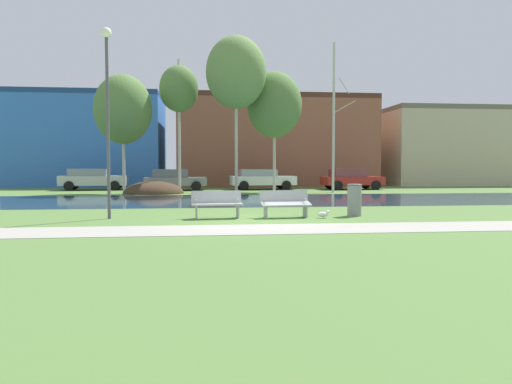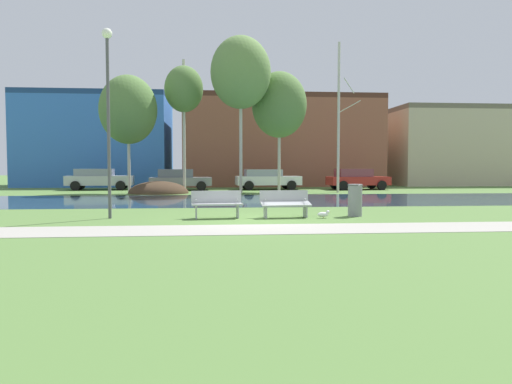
{
  "view_description": "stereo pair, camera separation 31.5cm",
  "coord_description": "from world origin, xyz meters",
  "px_view_note": "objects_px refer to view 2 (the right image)",
  "views": [
    {
      "loc": [
        -1.55,
        -14.69,
        1.68
      ],
      "look_at": [
        0.16,
        0.77,
        0.82
      ],
      "focal_mm": 33.87,
      "sensor_mm": 36.0,
      "label": 1
    },
    {
      "loc": [
        -1.23,
        -14.73,
        1.68
      ],
      "look_at": [
        0.16,
        0.77,
        0.82
      ],
      "focal_mm": 33.87,
      "sensor_mm": 36.0,
      "label": 2
    }
  ],
  "objects_px": {
    "bench_right": "(285,203)",
    "trash_bin": "(355,200)",
    "parked_hatch_third_white": "(267,179)",
    "bench_left": "(217,203)",
    "seagull": "(324,214)",
    "streetlamp": "(108,94)",
    "parked_van_nearest_silver": "(99,179)",
    "parked_sedan_second_grey": "(179,179)",
    "parked_wagon_fourth_red": "(357,179)"
  },
  "relations": [
    {
      "from": "parked_sedan_second_grey",
      "to": "parked_wagon_fourth_red",
      "type": "height_order",
      "value": "parked_wagon_fourth_red"
    },
    {
      "from": "seagull",
      "to": "streetlamp",
      "type": "relative_size",
      "value": 0.07
    },
    {
      "from": "seagull",
      "to": "parked_van_nearest_silver",
      "type": "height_order",
      "value": "parked_van_nearest_silver"
    },
    {
      "from": "parked_hatch_third_white",
      "to": "seagull",
      "type": "bearing_deg",
      "value": -90.78
    },
    {
      "from": "parked_wagon_fourth_red",
      "to": "parked_sedan_second_grey",
      "type": "bearing_deg",
      "value": 179.73
    },
    {
      "from": "trash_bin",
      "to": "parked_sedan_second_grey",
      "type": "distance_m",
      "value": 18.62
    },
    {
      "from": "parked_sedan_second_grey",
      "to": "parked_van_nearest_silver",
      "type": "bearing_deg",
      "value": 169.24
    },
    {
      "from": "bench_left",
      "to": "parked_sedan_second_grey",
      "type": "relative_size",
      "value": 0.39
    },
    {
      "from": "seagull",
      "to": "bench_right",
      "type": "bearing_deg",
      "value": 164.42
    },
    {
      "from": "trash_bin",
      "to": "parked_hatch_third_white",
      "type": "relative_size",
      "value": 0.23
    },
    {
      "from": "bench_left",
      "to": "streetlamp",
      "type": "bearing_deg",
      "value": 175.76
    },
    {
      "from": "trash_bin",
      "to": "streetlamp",
      "type": "height_order",
      "value": "streetlamp"
    },
    {
      "from": "trash_bin",
      "to": "parked_hatch_third_white",
      "type": "height_order",
      "value": "parked_hatch_third_white"
    },
    {
      "from": "bench_right",
      "to": "parked_van_nearest_silver",
      "type": "distance_m",
      "value": 21.11
    },
    {
      "from": "parked_sedan_second_grey",
      "to": "parked_hatch_third_white",
      "type": "xyz_separation_m",
      "value": [
        6.0,
        0.56,
        -0.0
      ]
    },
    {
      "from": "bench_left",
      "to": "trash_bin",
      "type": "height_order",
      "value": "trash_bin"
    },
    {
      "from": "seagull",
      "to": "parked_sedan_second_grey",
      "type": "height_order",
      "value": "parked_sedan_second_grey"
    },
    {
      "from": "bench_right",
      "to": "parked_wagon_fourth_red",
      "type": "xyz_separation_m",
      "value": [
        7.65,
        17.43,
        0.29
      ]
    },
    {
      "from": "parked_van_nearest_silver",
      "to": "parked_sedan_second_grey",
      "type": "distance_m",
      "value": 5.63
    },
    {
      "from": "bench_right",
      "to": "seagull",
      "type": "relative_size",
      "value": 3.81
    },
    {
      "from": "bench_left",
      "to": "bench_right",
      "type": "height_order",
      "value": "same"
    },
    {
      "from": "trash_bin",
      "to": "parked_van_nearest_silver",
      "type": "relative_size",
      "value": 0.24
    },
    {
      "from": "bench_left",
      "to": "parked_sedan_second_grey",
      "type": "xyz_separation_m",
      "value": [
        -2.38,
        17.49,
        0.28
      ]
    },
    {
      "from": "streetlamp",
      "to": "seagull",
      "type": "bearing_deg",
      "value": -4.91
    },
    {
      "from": "parked_hatch_third_white",
      "to": "parked_wagon_fourth_red",
      "type": "xyz_separation_m",
      "value": [
        6.22,
        -0.62,
        0.01
      ]
    },
    {
      "from": "bench_right",
      "to": "bench_left",
      "type": "bearing_deg",
      "value": 180.0
    },
    {
      "from": "trash_bin",
      "to": "parked_hatch_third_white",
      "type": "distance_m",
      "value": 17.88
    },
    {
      "from": "bench_right",
      "to": "parked_wagon_fourth_red",
      "type": "bearing_deg",
      "value": 66.31
    },
    {
      "from": "streetlamp",
      "to": "parked_van_nearest_silver",
      "type": "bearing_deg",
      "value": 103.9
    },
    {
      "from": "bench_right",
      "to": "trash_bin",
      "type": "bearing_deg",
      "value": 4.88
    },
    {
      "from": "bench_right",
      "to": "seagull",
      "type": "xyz_separation_m",
      "value": [
        1.18,
        -0.33,
        -0.34
      ]
    },
    {
      "from": "streetlamp",
      "to": "parked_van_nearest_silver",
      "type": "xyz_separation_m",
      "value": [
        -4.53,
        18.29,
        -3.13
      ]
    },
    {
      "from": "bench_right",
      "to": "parked_sedan_second_grey",
      "type": "bearing_deg",
      "value": 104.63
    },
    {
      "from": "parked_sedan_second_grey",
      "to": "trash_bin",
      "type": "bearing_deg",
      "value": -68.17
    },
    {
      "from": "trash_bin",
      "to": "seagull",
      "type": "distance_m",
      "value": 1.35
    },
    {
      "from": "parked_sedan_second_grey",
      "to": "bench_right",
      "type": "bearing_deg",
      "value": -75.37
    },
    {
      "from": "bench_right",
      "to": "parked_hatch_third_white",
      "type": "distance_m",
      "value": 18.11
    },
    {
      "from": "seagull",
      "to": "streetlamp",
      "type": "height_order",
      "value": "streetlamp"
    },
    {
      "from": "bench_right",
      "to": "trash_bin",
      "type": "relative_size",
      "value": 1.55
    },
    {
      "from": "parked_hatch_third_white",
      "to": "parked_wagon_fourth_red",
      "type": "relative_size",
      "value": 1.07
    },
    {
      "from": "bench_right",
      "to": "parked_wagon_fourth_red",
      "type": "height_order",
      "value": "parked_wagon_fourth_red"
    },
    {
      "from": "seagull",
      "to": "parked_wagon_fourth_red",
      "type": "height_order",
      "value": "parked_wagon_fourth_red"
    },
    {
      "from": "bench_left",
      "to": "streetlamp",
      "type": "relative_size",
      "value": 0.28
    },
    {
      "from": "streetlamp",
      "to": "parked_van_nearest_silver",
      "type": "distance_m",
      "value": 19.1
    },
    {
      "from": "bench_left",
      "to": "bench_right",
      "type": "bearing_deg",
      "value": 0.0
    },
    {
      "from": "bench_right",
      "to": "parked_hatch_third_white",
      "type": "height_order",
      "value": "parked_hatch_third_white"
    },
    {
      "from": "parked_van_nearest_silver",
      "to": "streetlamp",
      "type": "bearing_deg",
      "value": -76.1
    },
    {
      "from": "bench_left",
      "to": "parked_van_nearest_silver",
      "type": "distance_m",
      "value": 20.16
    },
    {
      "from": "bench_left",
      "to": "parked_hatch_third_white",
      "type": "bearing_deg",
      "value": 78.65
    },
    {
      "from": "trash_bin",
      "to": "parked_sedan_second_grey",
      "type": "height_order",
      "value": "parked_sedan_second_grey"
    }
  ]
}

